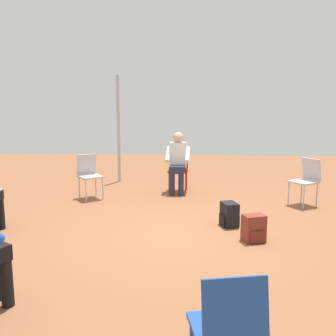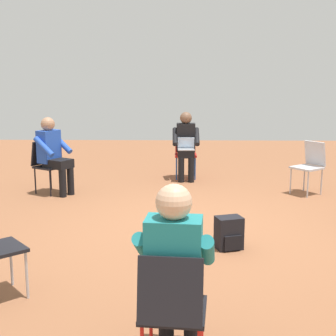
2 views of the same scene
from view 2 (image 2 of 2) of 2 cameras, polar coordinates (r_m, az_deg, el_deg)
name	(u,v)px [view 2 (image 2 of 2)]	position (r m, az deg, el deg)	size (l,w,h in m)	color
ground_plane	(191,228)	(5.93, 2.82, -7.28)	(16.76, 16.76, 0.00)	brown
chair_northwest	(46,163)	(7.86, -14.60, 0.63)	(0.57, 0.56, 0.85)	black
chair_south	(172,307)	(2.94, 0.52, -16.58)	(0.44, 0.47, 0.85)	black
chair_northeast	(310,164)	(7.86, 16.91, 0.52)	(0.58, 0.57, 0.85)	#B7B7BC
chair_north	(186,151)	(8.79, 2.15, 2.04)	(0.41, 0.44, 0.85)	red
person_with_laptop	(186,142)	(8.59, 2.20, 3.16)	(0.50, 0.53, 1.24)	black
person_in_teal	(175,265)	(3.01, 0.89, -11.76)	(0.53, 0.55, 1.24)	black
person_in_blue	(53,152)	(7.71, -13.81, 1.96)	(0.63, 0.62, 1.24)	black
backpack_near_laptop_user	(229,235)	(5.23, 7.42, -8.07)	(0.33, 0.30, 0.36)	black
backpack_by_empty_chair	(173,242)	(4.96, 0.58, -9.05)	(0.30, 0.33, 0.36)	maroon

